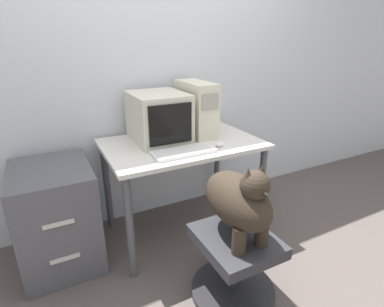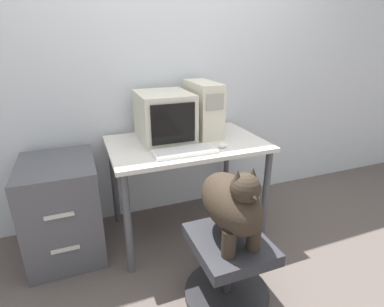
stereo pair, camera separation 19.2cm
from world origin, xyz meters
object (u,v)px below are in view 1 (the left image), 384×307
object	(u,v)px
pc_tower	(196,108)
office_chair	(234,263)
crt_monitor	(159,117)
dog	(239,200)
keyboard	(184,152)
filing_cabinet	(58,216)

from	to	relation	value
pc_tower	office_chair	xyz separation A→B (m)	(-0.20, -0.87, -0.74)
crt_monitor	office_chair	size ratio (longest dim) A/B	0.89
office_chair	dog	bearing A→B (deg)	-90.00
keyboard	filing_cabinet	distance (m)	0.96
crt_monitor	office_chair	distance (m)	1.12
crt_monitor	filing_cabinet	xyz separation A→B (m)	(-0.78, -0.06, -0.58)
dog	filing_cabinet	bearing A→B (deg)	137.85
pc_tower	filing_cabinet	distance (m)	1.26
crt_monitor	keyboard	distance (m)	0.38
keyboard	office_chair	xyz separation A→B (m)	(0.08, -0.52, -0.55)
office_chair	dog	world-z (taller)	dog
keyboard	dog	size ratio (longest dim) A/B	0.85
crt_monitor	pc_tower	bearing A→B (deg)	2.48
pc_tower	dog	bearing A→B (deg)	-102.96
office_chair	crt_monitor	bearing A→B (deg)	97.66
pc_tower	office_chair	world-z (taller)	pc_tower
pc_tower	dog	world-z (taller)	pc_tower
pc_tower	filing_cabinet	size ratio (longest dim) A/B	0.60
keyboard	filing_cabinet	xyz separation A→B (m)	(-0.81, 0.28, -0.42)
office_chair	filing_cabinet	world-z (taller)	filing_cabinet
crt_monitor	keyboard	bearing A→B (deg)	-83.91
office_chair	dog	size ratio (longest dim) A/B	1.04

